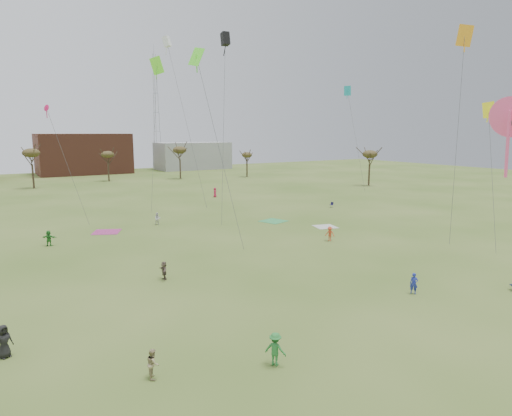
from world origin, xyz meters
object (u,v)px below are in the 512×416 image
flyer_near_center (275,349)px  radio_tower (156,112)px  flyer_near_right (414,283)px  camp_chair_right (331,206)px

flyer_near_center → radio_tower: bearing=-52.1°
flyer_near_right → flyer_near_center: bearing=-115.0°
flyer_near_center → radio_tower: 136.30m
camp_chair_right → radio_tower: bearing=161.9°
flyer_near_right → camp_chair_right: size_ratio=1.91×
flyer_near_right → camp_chair_right: 40.47m
camp_chair_right → flyer_near_right: bearing=-48.9°
camp_chair_right → radio_tower: radio_tower is taller
flyer_near_right → camp_chair_right: (21.52, 34.27, -0.57)m
flyer_near_center → flyer_near_right: bearing=-113.3°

